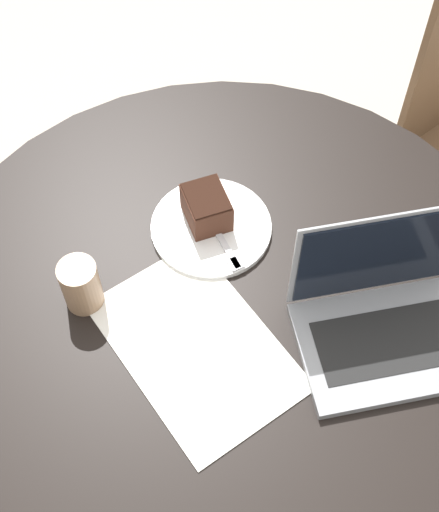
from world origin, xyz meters
TOP-DOWN VIEW (x-y plane):
  - ground_plane at (0.00, 0.00)m, footprint 12.00×12.00m
  - dining_table at (0.00, 0.00)m, footprint 1.18×1.18m
  - paper_document at (0.03, 0.09)m, footprint 0.45×0.41m
  - plate at (0.10, -0.15)m, footprint 0.24×0.24m
  - cake_slice at (0.11, -0.17)m, footprint 0.12×0.12m
  - fork at (0.06, -0.12)m, footprint 0.14×0.13m
  - coffee_glass at (0.25, 0.08)m, footprint 0.07×0.07m
  - laptop at (-0.27, -0.06)m, footprint 0.38×0.36m

SIDE VIEW (x-z plane):
  - ground_plane at x=0.00m, z-range 0.00..0.00m
  - dining_table at x=0.00m, z-range 0.22..0.92m
  - paper_document at x=0.03m, z-range 0.70..0.70m
  - plate at x=0.10m, z-range 0.70..0.71m
  - fork at x=0.06m, z-range 0.71..0.72m
  - laptop at x=-0.27m, z-range 0.62..0.87m
  - cake_slice at x=0.11m, z-range 0.71..0.78m
  - coffee_glass at x=0.25m, z-range 0.70..0.81m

